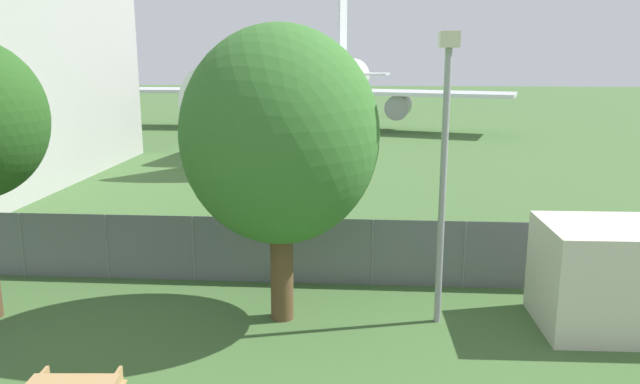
% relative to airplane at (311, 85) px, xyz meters
% --- Properties ---
extents(perimeter_fence, '(56.07, 0.07, 1.91)m').
position_rel_airplane_xyz_m(perimeter_fence, '(4.79, -35.24, -2.86)').
color(perimeter_fence, slate).
rests_on(perimeter_fence, ground).
extents(airplane, '(32.92, 41.55, 12.61)m').
position_rel_airplane_xyz_m(airplane, '(0.00, 0.00, 0.00)').
color(airplane, silver).
rests_on(airplane, ground).
extents(tree_near_hangar, '(4.64, 4.64, 7.10)m').
position_rel_airplane_xyz_m(tree_near_hangar, '(2.57, -37.66, 0.71)').
color(tree_near_hangar, brown).
rests_on(tree_near_hangar, ground).
extents(light_mast, '(0.44, 0.44, 6.89)m').
position_rel_airplane_xyz_m(light_mast, '(6.37, -37.57, 0.46)').
color(light_mast, '#99999E').
rests_on(light_mast, ground).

